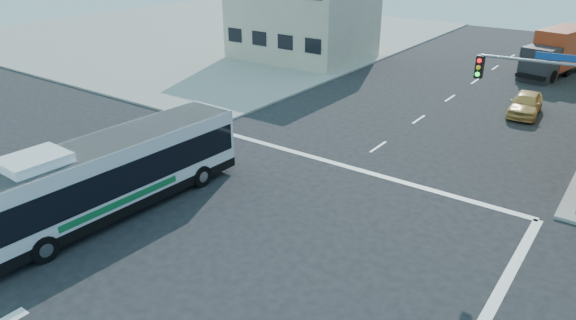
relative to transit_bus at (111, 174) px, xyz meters
The scene contains 7 objects.
ground 6.44m from the transit_bus, ahead, with size 120.00×120.00×0.00m, color black.
sidewalk_nw 45.97m from the transit_bus, 128.94° to the left, with size 50.00×50.00×0.15m, color #9A968E.
building_west 32.66m from the transit_bus, 109.52° to the left, with size 12.06×10.06×8.00m.
signal_mast_ne 19.24m from the transit_bus, 36.73° to the left, with size 7.91×1.13×8.07m.
transit_bus is the anchor object (origin of this frame).
box_truck 39.54m from the transit_bus, 73.98° to the left, with size 4.26×9.10×3.95m.
parked_car 27.54m from the transit_bus, 65.05° to the left, with size 1.87×4.65×1.59m, color #DEAD59.
Camera 1 is at (12.00, -12.62, 11.43)m, focal length 32.00 mm.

